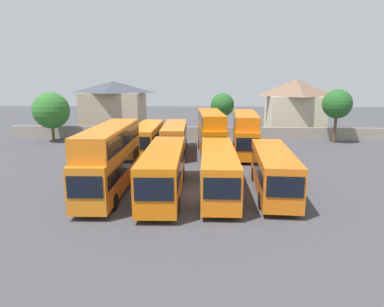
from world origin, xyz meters
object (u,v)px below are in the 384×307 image
house_terrace_left (114,106)px  tree_behind_wall (222,105)px  bus_3 (218,168)px  bus_8 (245,131)px  bus_7 (211,130)px  tree_right_of_lot (51,111)px  bus_1 (110,156)px  house_terrace_centre (295,106)px  bus_5 (148,137)px  bus_4 (273,169)px  bus_2 (164,169)px  tree_left_of_lot (337,104)px  bus_6 (175,137)px

house_terrace_left → tree_behind_wall: 18.78m
bus_3 → bus_8: bearing=165.5°
bus_7 → tree_right_of_lot: size_ratio=1.70×
bus_1 → tree_behind_wall: 28.31m
tree_behind_wall → tree_right_of_lot: bearing=-166.9°
house_terrace_centre → bus_5: bearing=-141.6°
bus_8 → tree_right_of_lot: tree_right_of_lot is taller
bus_1 → tree_behind_wall: size_ratio=1.78×
bus_1 → bus_5: size_ratio=1.02×
bus_4 → bus_8: bus_8 is taller
bus_1 → tree_behind_wall: (9.39, 26.64, 1.92)m
bus_2 → bus_5: bus_2 is taller
bus_5 → bus_7: (7.36, -0.07, 0.85)m
bus_1 → bus_8: bus_1 is taller
tree_right_of_lot → bus_7: bearing=-17.7°
bus_5 → house_terrace_left: 19.99m
bus_1 → bus_2: 4.25m
bus_5 → tree_left_of_lot: 25.80m
bus_8 → tree_left_of_lot: tree_left_of_lot is taller
bus_4 → bus_6: size_ratio=0.97×
bus_3 → bus_7: bearing=-178.5°
bus_8 → bus_6: bearing=-89.4°
bus_7 → tree_right_of_lot: (-21.96, 7.01, 1.58)m
house_terrace_left → tree_behind_wall: (18.01, -5.31, 0.51)m
bus_7 → house_terrace_centre: bearing=136.4°
bus_8 → tree_behind_wall: 12.94m
bus_5 → bus_2: bearing=13.4°
bus_8 → house_terrace_centre: size_ratio=1.25×
house_terrace_left → tree_right_of_lot: (-5.71, -10.81, 0.10)m
bus_1 → bus_2: size_ratio=1.00×
bus_7 → bus_4: bearing=14.1°
bus_2 → house_terrace_centre: 35.55m
bus_3 → tree_right_of_lot: tree_right_of_lot is taller
bus_7 → bus_8: bearing=84.3°
bus_5 → house_terrace_centre: house_terrace_centre is taller
bus_2 → house_terrace_centre: house_terrace_centre is taller
bus_2 → bus_3: size_ratio=1.00×
bus_8 → tree_behind_wall: tree_behind_wall is taller
bus_3 → bus_5: (-7.91, 14.01, 0.02)m
bus_3 → bus_5: bus_5 is taller
bus_6 → tree_left_of_lot: size_ratio=1.52×
bus_1 → bus_2: bus_1 is taller
bus_7 → bus_6: bearing=-98.6°
bus_2 → tree_left_of_lot: bearing=136.0°
bus_3 → house_terrace_centre: size_ratio=1.32×
bus_4 → bus_3: bearing=-86.3°
bus_5 → bus_6: (3.17, 0.23, 0.03)m
house_terrace_left → tree_left_of_lot: house_terrace_left is taller
tree_left_of_lot → tree_right_of_lot: bearing=-178.5°
bus_2 → bus_3: bus_2 is taller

